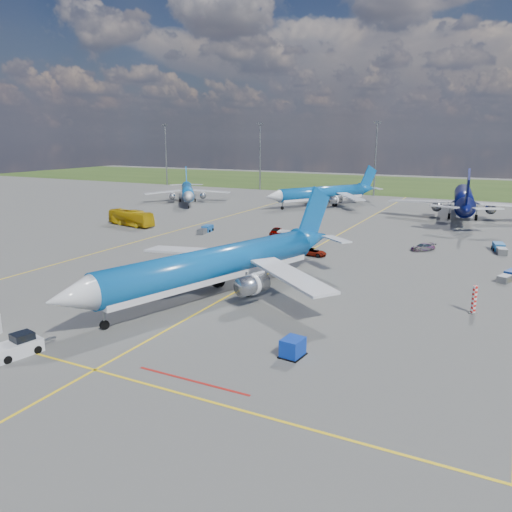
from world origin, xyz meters
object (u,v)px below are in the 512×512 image
at_px(service_car_b, 313,252).
at_px(baggage_tug_c, 206,230).
at_px(bg_jet_n, 462,217).
at_px(service_car_c, 423,247).
at_px(uld_container, 293,347).
at_px(main_airliner, 215,296).
at_px(warning_post, 474,300).
at_px(pushback_tug, 18,347).
at_px(bg_jet_nw, 188,203).
at_px(baggage_tug_w, 510,276).
at_px(service_car_a, 276,231).
at_px(baggage_tug_e, 500,248).
at_px(apron_bus, 131,218).
at_px(bg_jet_nnw, 322,206).

relative_size(service_car_b, baggage_tug_c, 0.77).
height_order(bg_jet_n, service_car_c, bg_jet_n).
bearing_deg(uld_container, service_car_c, 92.09).
height_order(main_airliner, uld_container, main_airliner).
bearing_deg(warning_post, pushback_tug, -139.65).
relative_size(main_airliner, baggage_tug_c, 7.82).
distance_m(bg_jet_nw, bg_jet_n, 71.59).
bearing_deg(baggage_tug_w, bg_jet_n, 121.79).
relative_size(uld_container, baggage_tug_w, 0.39).
bearing_deg(bg_jet_n, service_car_a, 46.48).
height_order(pushback_tug, baggage_tug_e, pushback_tug).
xyz_separation_m(pushback_tug, service_car_c, (24.35, 57.13, -0.16)).
xyz_separation_m(uld_container, service_car_b, (-11.32, 35.23, -0.22)).
bearing_deg(service_car_b, baggage_tug_w, -87.37).
distance_m(warning_post, service_car_c, 29.91).
relative_size(main_airliner, apron_bus, 3.64).
bearing_deg(service_car_a, uld_container, -70.88).
height_order(warning_post, uld_container, warning_post).
bearing_deg(baggage_tug_w, service_car_a, -178.71).
relative_size(bg_jet_nnw, uld_container, 19.16).
relative_size(uld_container, apron_bus, 0.17).
bearing_deg(warning_post, bg_jet_nw, 142.04).
xyz_separation_m(bg_jet_n, baggage_tug_e, (8.69, -34.96, 0.58)).
relative_size(service_car_a, service_car_c, 0.98).
distance_m(bg_jet_nnw, apron_bus, 52.97).
relative_size(warning_post, pushback_tug, 0.54).
height_order(bg_jet_nw, baggage_tug_e, bg_jet_nw).
bearing_deg(main_airliner, baggage_tug_w, 54.66).
xyz_separation_m(uld_container, apron_bus, (-54.72, 43.37, 0.84)).
bearing_deg(baggage_tug_c, service_car_a, 7.40).
distance_m(main_airliner, uld_container, 18.06).
height_order(pushback_tug, baggage_tug_w, pushback_tug).
height_order(bg_jet_nnw, apron_bus, bg_jet_nnw).
distance_m(pushback_tug, baggage_tug_w, 58.10).
distance_m(warning_post, bg_jet_nnw, 83.08).
bearing_deg(uld_container, warning_post, 61.22).
relative_size(service_car_b, service_car_c, 1.03).
height_order(warning_post, bg_jet_nw, bg_jet_nw).
bearing_deg(service_car_b, bg_jet_nw, 55.34).
height_order(warning_post, service_car_b, warning_post).
height_order(bg_jet_nw, baggage_tug_w, bg_jet_nw).
bearing_deg(apron_bus, uld_container, -117.40).
bearing_deg(baggage_tug_w, warning_post, -81.24).
xyz_separation_m(bg_jet_nnw, uld_container, (29.46, -89.90, 0.80)).
bearing_deg(baggage_tug_e, main_airliner, -136.30).
bearing_deg(bg_jet_nw, service_car_a, -72.59).
bearing_deg(baggage_tug_e, bg_jet_nnw, 128.08).
distance_m(warning_post, bg_jet_n, 68.45).
bearing_deg(baggage_tug_w, uld_container, -94.72).
xyz_separation_m(bg_jet_nnw, service_car_b, (18.14, -54.67, 0.58)).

